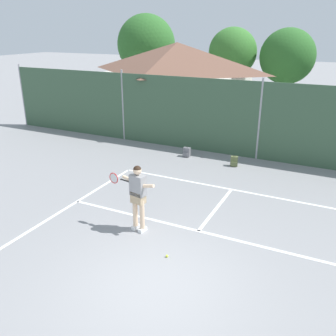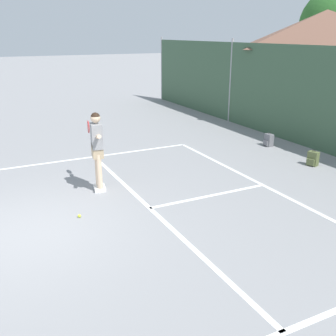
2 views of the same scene
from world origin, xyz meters
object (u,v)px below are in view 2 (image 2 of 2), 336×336
object	(u,v)px
backpack_olive	(313,159)
backpack_grey	(269,140)
tennis_player	(97,145)
tennis_ball	(79,216)

from	to	relation	value
backpack_olive	backpack_grey	bearing A→B (deg)	174.07
backpack_grey	backpack_olive	bearing A→B (deg)	-5.93
tennis_player	tennis_ball	xyz separation A→B (m)	(1.25, -0.81, -1.08)
tennis_player	backpack_olive	size ratio (longest dim) A/B	4.01
tennis_player	tennis_ball	size ratio (longest dim) A/B	28.10
tennis_player	backpack_olive	world-z (taller)	tennis_player
tennis_player	tennis_ball	bearing A→B (deg)	-32.77
tennis_player	backpack_olive	distance (m)	6.03
tennis_ball	backpack_olive	size ratio (longest dim) A/B	0.14
tennis_ball	backpack_olive	xyz separation A→B (m)	(-0.35, 6.69, 0.16)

